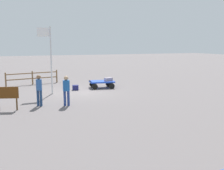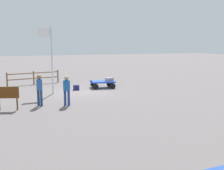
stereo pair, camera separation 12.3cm
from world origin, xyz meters
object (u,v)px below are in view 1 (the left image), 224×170
(suitcase_dark, at_px, (108,79))
(worker_trailing, at_px, (39,88))
(suitcase_navy, at_px, (75,88))
(luggage_cart, at_px, (101,83))
(worker_lead, at_px, (66,88))
(signboard, at_px, (7,95))
(flagpole, at_px, (49,54))

(suitcase_dark, distance_m, worker_trailing, 7.15)
(suitcase_dark, relative_size, suitcase_navy, 1.33)
(luggage_cart, bearing_deg, worker_trailing, 39.72)
(luggage_cart, bearing_deg, suitcase_navy, 4.30)
(worker_lead, bearing_deg, signboard, -2.59)
(worker_lead, height_order, worker_trailing, worker_trailing)
(luggage_cart, relative_size, signboard, 1.65)
(worker_trailing, distance_m, signboard, 1.70)
(luggage_cart, distance_m, suitcase_dark, 0.60)
(flagpole, bearing_deg, signboard, 53.33)
(worker_trailing, distance_m, flagpole, 4.02)
(signboard, bearing_deg, suitcase_navy, -136.25)
(signboard, bearing_deg, luggage_cart, -145.59)
(worker_lead, height_order, flagpole, flagpole)
(signboard, bearing_deg, worker_lead, 177.41)
(luggage_cart, distance_m, suitcase_navy, 2.15)
(worker_trailing, bearing_deg, suitcase_navy, -126.60)
(suitcase_dark, distance_m, signboard, 8.71)
(worker_lead, distance_m, worker_trailing, 1.50)
(suitcase_dark, relative_size, signboard, 0.56)
(flagpole, distance_m, signboard, 5.10)
(suitcase_dark, height_order, signboard, signboard)
(worker_trailing, relative_size, flagpole, 0.38)
(luggage_cart, xyz_separation_m, signboard, (6.92, 4.74, 0.42))
(flagpole, xyz_separation_m, signboard, (2.82, 3.79, -1.92))
(luggage_cart, height_order, suitcase_dark, suitcase_dark)
(suitcase_navy, bearing_deg, worker_lead, 69.94)
(luggage_cart, height_order, worker_lead, worker_lead)
(suitcase_dark, bearing_deg, luggage_cart, -20.00)
(worker_lead, distance_m, flagpole, 4.30)
(luggage_cart, relative_size, suitcase_dark, 2.95)
(worker_lead, distance_m, signboard, 3.07)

